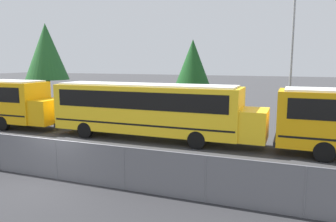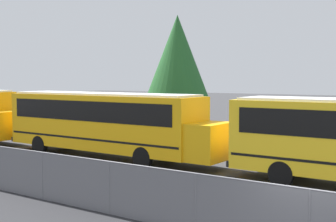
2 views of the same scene
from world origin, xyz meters
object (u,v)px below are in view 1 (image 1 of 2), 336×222
Objects in this scene: tree_1 at (193,67)px; light_pole at (292,50)px; school_bus_2 at (149,107)px; tree_0 at (46,52)px.

light_pole is at bearing -18.42° from tree_1.
tree_1 reaches higher than school_bus_2.
tree_0 is at bearing 172.33° from light_pole.
light_pole is 8.14m from tree_1.
school_bus_2 is 8.76m from tree_1.
school_bus_2 is 18.21m from tree_0.
tree_0 is at bearing 177.88° from tree_1.
school_bus_2 is at bearing -142.72° from light_pole.
light_pole is (7.76, 5.91, 3.46)m from school_bus_2.
light_pole reaches higher than school_bus_2.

